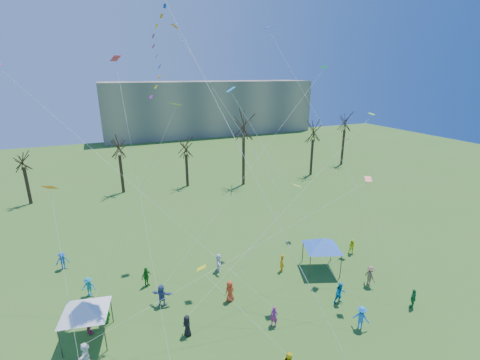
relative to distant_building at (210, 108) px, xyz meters
name	(u,v)px	position (x,y,z in m)	size (l,w,h in m)	color
distant_building	(210,108)	(0.00, 0.00, 0.00)	(60.00, 14.00, 15.00)	gray
bare_tree_row	(210,140)	(-15.10, -46.16, -0.19)	(71.39, 10.22, 12.04)	black
big_box_kite	(162,44)	(-26.54, -72.14, 11.56)	(4.31, 7.72, 25.58)	red
canopy_tent_white	(84,307)	(-33.20, -74.15, -4.87)	(4.06, 4.06, 3.10)	#3F3F44
canopy_tent_blue	(322,243)	(-13.58, -73.29, -4.81)	(3.97, 3.97, 3.18)	#3F3F44
festival_crowd	(219,301)	(-24.06, -74.96, -6.64)	(27.42, 19.16, 1.86)	red
small_kites_aloft	(232,129)	(-21.43, -71.15, 5.70)	(31.73, 17.10, 29.78)	orange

